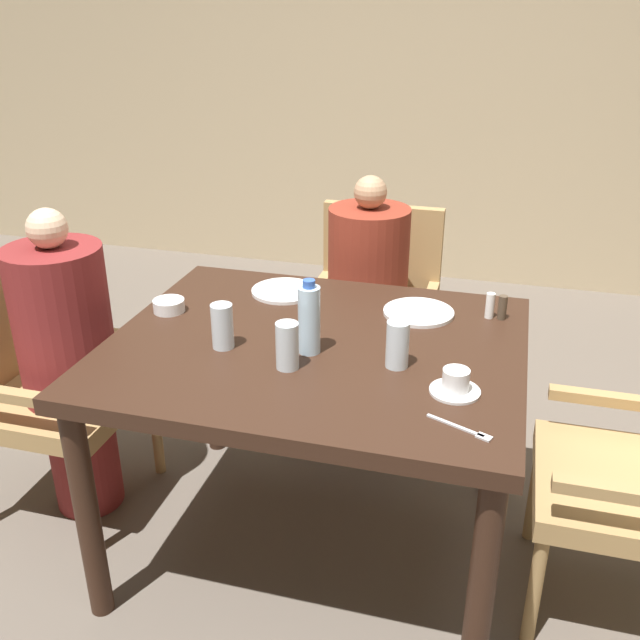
{
  "coord_description": "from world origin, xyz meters",
  "views": [
    {
      "loc": [
        0.52,
        -1.85,
        1.73
      ],
      "look_at": [
        0.0,
        0.05,
        0.83
      ],
      "focal_mm": 40.0,
      "sensor_mm": 36.0,
      "label": 1
    }
  ],
  "objects_px": {
    "diner_in_far_chair": "(367,306)",
    "teacup_with_saucer": "(455,384)",
    "chair_left_side": "(37,377)",
    "bowl_small": "(169,306)",
    "plate_main_left": "(419,312)",
    "plate_main_right": "(284,291)",
    "glass_tall_far": "(398,344)",
    "chair_far_side": "(373,308)",
    "water_bottle": "(309,319)",
    "glass_tall_near": "(222,326)",
    "diner_in_left_chair": "(69,364)",
    "glass_tall_mid": "(287,346)"
  },
  "relations": [
    {
      "from": "chair_left_side",
      "to": "diner_in_left_chair",
      "type": "height_order",
      "value": "diner_in_left_chair"
    },
    {
      "from": "plate_main_right",
      "to": "glass_tall_near",
      "type": "relative_size",
      "value": 1.69
    },
    {
      "from": "teacup_with_saucer",
      "to": "glass_tall_far",
      "type": "distance_m",
      "value": 0.21
    },
    {
      "from": "plate_main_left",
      "to": "plate_main_right",
      "type": "xyz_separation_m",
      "value": [
        -0.48,
        0.06,
        0.0
      ]
    },
    {
      "from": "chair_left_side",
      "to": "glass_tall_near",
      "type": "distance_m",
      "value": 0.84
    },
    {
      "from": "bowl_small",
      "to": "glass_tall_far",
      "type": "relative_size",
      "value": 0.76
    },
    {
      "from": "chair_left_side",
      "to": "diner_in_far_chair",
      "type": "height_order",
      "value": "diner_in_far_chair"
    },
    {
      "from": "chair_far_side",
      "to": "glass_tall_near",
      "type": "height_order",
      "value": "same"
    },
    {
      "from": "plate_main_left",
      "to": "teacup_with_saucer",
      "type": "distance_m",
      "value": 0.5
    },
    {
      "from": "chair_left_side",
      "to": "chair_far_side",
      "type": "xyz_separation_m",
      "value": [
        1.02,
        0.91,
        0.0
      ]
    },
    {
      "from": "chair_left_side",
      "to": "bowl_small",
      "type": "xyz_separation_m",
      "value": [
        0.49,
        0.09,
        0.29
      ]
    },
    {
      "from": "chair_far_side",
      "to": "bowl_small",
      "type": "bearing_deg",
      "value": -122.63
    },
    {
      "from": "chair_left_side",
      "to": "water_bottle",
      "type": "relative_size",
      "value": 4.05
    },
    {
      "from": "glass_tall_far",
      "to": "chair_left_side",
      "type": "bearing_deg",
      "value": 176.18
    },
    {
      "from": "diner_in_left_chair",
      "to": "teacup_with_saucer",
      "type": "height_order",
      "value": "diner_in_left_chair"
    },
    {
      "from": "teacup_with_saucer",
      "to": "bowl_small",
      "type": "relative_size",
      "value": 1.3
    },
    {
      "from": "diner_in_far_chair",
      "to": "water_bottle",
      "type": "height_order",
      "value": "diner_in_far_chair"
    },
    {
      "from": "teacup_with_saucer",
      "to": "glass_tall_mid",
      "type": "bearing_deg",
      "value": 178.27
    },
    {
      "from": "diner_in_far_chair",
      "to": "glass_tall_far",
      "type": "distance_m",
      "value": 0.94
    },
    {
      "from": "glass_tall_near",
      "to": "plate_main_right",
      "type": "bearing_deg",
      "value": 84.54
    },
    {
      "from": "chair_left_side",
      "to": "teacup_with_saucer",
      "type": "bearing_deg",
      "value": -7.42
    },
    {
      "from": "diner_in_far_chair",
      "to": "diner_in_left_chair",
      "type": "bearing_deg",
      "value": -138.62
    },
    {
      "from": "diner_in_far_chair",
      "to": "glass_tall_mid",
      "type": "relative_size",
      "value": 8.14
    },
    {
      "from": "chair_far_side",
      "to": "glass_tall_mid",
      "type": "relative_size",
      "value": 6.71
    },
    {
      "from": "diner_in_far_chair",
      "to": "plate_main_left",
      "type": "distance_m",
      "value": 0.59
    },
    {
      "from": "teacup_with_saucer",
      "to": "bowl_small",
      "type": "distance_m",
      "value": 1.0
    },
    {
      "from": "chair_far_side",
      "to": "water_bottle",
      "type": "xyz_separation_m",
      "value": [
        -0.0,
        -0.98,
        0.38
      ]
    },
    {
      "from": "plate_main_left",
      "to": "water_bottle",
      "type": "bearing_deg",
      "value": -127.35
    },
    {
      "from": "glass_tall_near",
      "to": "diner_in_far_chair",
      "type": "bearing_deg",
      "value": 73.84
    },
    {
      "from": "glass_tall_near",
      "to": "glass_tall_far",
      "type": "xyz_separation_m",
      "value": [
        0.52,
        0.02,
        0.0
      ]
    },
    {
      "from": "chair_far_side",
      "to": "chair_left_side",
      "type": "bearing_deg",
      "value": -138.09
    },
    {
      "from": "glass_tall_near",
      "to": "diner_in_left_chair",
      "type": "bearing_deg",
      "value": 170.52
    },
    {
      "from": "chair_far_side",
      "to": "plate_main_right",
      "type": "distance_m",
      "value": 0.67
    },
    {
      "from": "bowl_small",
      "to": "glass_tall_mid",
      "type": "bearing_deg",
      "value": -28.25
    },
    {
      "from": "bowl_small",
      "to": "glass_tall_far",
      "type": "bearing_deg",
      "value": -12.62
    },
    {
      "from": "teacup_with_saucer",
      "to": "diner_in_left_chair",
      "type": "bearing_deg",
      "value": 171.79
    },
    {
      "from": "chair_left_side",
      "to": "diner_in_far_chair",
      "type": "xyz_separation_m",
      "value": [
        1.02,
        0.77,
        0.07
      ]
    },
    {
      "from": "bowl_small",
      "to": "glass_tall_mid",
      "type": "relative_size",
      "value": 0.76
    },
    {
      "from": "glass_tall_near",
      "to": "glass_tall_far",
      "type": "relative_size",
      "value": 1.0
    },
    {
      "from": "teacup_with_saucer",
      "to": "glass_tall_mid",
      "type": "relative_size",
      "value": 0.99
    },
    {
      "from": "plate_main_right",
      "to": "water_bottle",
      "type": "xyz_separation_m",
      "value": [
        0.21,
        -0.41,
        0.1
      ]
    },
    {
      "from": "water_bottle",
      "to": "diner_in_far_chair",
      "type": "bearing_deg",
      "value": 89.98
    },
    {
      "from": "diner_in_far_chair",
      "to": "chair_left_side",
      "type": "bearing_deg",
      "value": -142.81
    },
    {
      "from": "plate_main_right",
      "to": "bowl_small",
      "type": "bearing_deg",
      "value": -141.04
    },
    {
      "from": "diner_in_far_chair",
      "to": "water_bottle",
      "type": "xyz_separation_m",
      "value": [
        -0.0,
        -0.84,
        0.31
      ]
    },
    {
      "from": "chair_far_side",
      "to": "glass_tall_near",
      "type": "xyz_separation_m",
      "value": [
        -0.25,
        -1.02,
        0.34
      ]
    },
    {
      "from": "diner_in_far_chair",
      "to": "teacup_with_saucer",
      "type": "xyz_separation_m",
      "value": [
        0.43,
        -0.96,
        0.23
      ]
    },
    {
      "from": "diner_in_left_chair",
      "to": "chair_far_side",
      "type": "height_order",
      "value": "diner_in_left_chair"
    },
    {
      "from": "diner_in_left_chair",
      "to": "plate_main_left",
      "type": "height_order",
      "value": "diner_in_left_chair"
    },
    {
      "from": "diner_in_left_chair",
      "to": "chair_left_side",
      "type": "bearing_deg",
      "value": 180.0
    }
  ]
}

